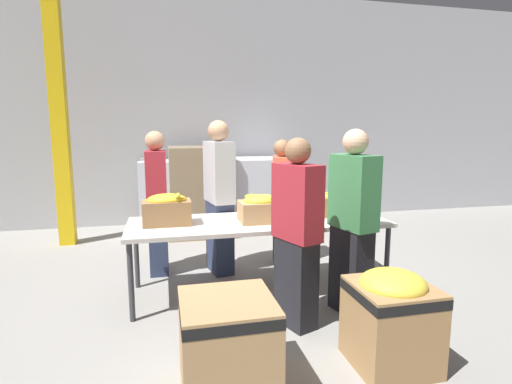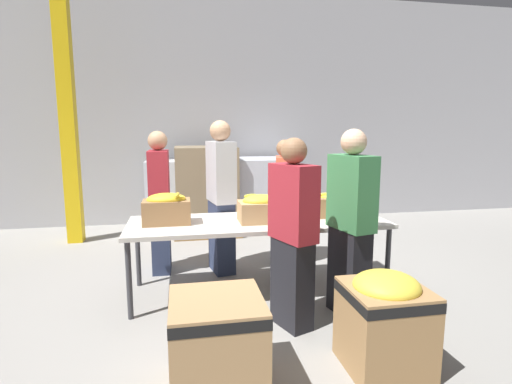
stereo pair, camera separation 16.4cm
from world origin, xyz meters
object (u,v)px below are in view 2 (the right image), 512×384
object	(u,v)px
volunteer_2	(221,198)
donation_bin_1	(385,318)
volunteer_1	(293,235)
volunteer_0	(351,225)
volunteer_3	(284,203)
banana_box_0	(167,208)
donation_bin_0	(217,340)
support_pillar	(67,105)
banana_box_2	(335,204)
volunteer_4	(160,203)
pallet_stack_0	(206,190)
pallet_stack_1	(176,196)
sorting_table	(258,225)
banana_box_1	(261,208)
pallet_stack_2	(264,194)

from	to	relation	value
volunteer_2	donation_bin_1	xyz separation A→B (m)	(0.90, -2.15, -0.50)
donation_bin_1	volunteer_1	bearing A→B (deg)	122.92
volunteer_0	volunteer_3	bearing A→B (deg)	-4.97
banana_box_0	volunteer_0	size ratio (longest dim) A/B	0.27
donation_bin_0	support_pillar	bearing A→B (deg)	114.73
volunteer_1	donation_bin_0	xyz separation A→B (m)	(-0.70, -0.71, -0.46)
banana_box_2	volunteer_4	size ratio (longest dim) A/B	0.27
volunteer_4	support_pillar	bearing A→B (deg)	-138.44
volunteer_2	pallet_stack_0	xyz separation A→B (m)	(-0.06, 1.87, -0.19)
donation_bin_1	support_pillar	size ratio (longest dim) A/B	0.17
volunteer_0	pallet_stack_1	world-z (taller)	volunteer_0
volunteer_3	sorting_table	bearing A→B (deg)	-18.27
banana_box_1	volunteer_4	distance (m)	1.33
banana_box_0	volunteer_2	world-z (taller)	volunteer_2
pallet_stack_2	support_pillar	bearing A→B (deg)	-173.02
pallet_stack_2	banana_box_1	bearing A→B (deg)	-102.61
volunteer_2	volunteer_4	size ratio (longest dim) A/B	1.07
banana_box_2	support_pillar	world-z (taller)	support_pillar
volunteer_2	pallet_stack_1	xyz separation A→B (m)	(-0.54, 2.06, -0.30)
banana_box_2	pallet_stack_2	distance (m)	2.64
volunteer_2	banana_box_1	bearing A→B (deg)	13.46
volunteer_2	volunteer_3	size ratio (longest dim) A/B	1.14
sorting_table	pallet_stack_0	distance (m)	2.57
volunteer_0	pallet_stack_2	bearing A→B (deg)	-11.92
banana_box_1	volunteer_4	bearing A→B (deg)	139.54
banana_box_1	volunteer_1	xyz separation A→B (m)	(0.13, -0.71, -0.09)
volunteer_1	donation_bin_0	bearing A→B (deg)	114.56
banana_box_0	pallet_stack_1	xyz separation A→B (m)	(0.06, 2.70, -0.33)
banana_box_1	pallet_stack_2	bearing A→B (deg)	77.39
donation_bin_0	volunteer_0	bearing A→B (deg)	33.49
volunteer_1	volunteer_4	bearing A→B (deg)	14.84
volunteer_3	volunteer_4	bearing A→B (deg)	-76.96
volunteer_3	donation_bin_0	size ratio (longest dim) A/B	2.53
volunteer_2	donation_bin_1	bearing A→B (deg)	12.73
banana_box_1	pallet_stack_1	bearing A→B (deg)	107.02
sorting_table	donation_bin_1	world-z (taller)	sorting_table
pallet_stack_0	pallet_stack_1	size ratio (longest dim) A/B	1.19
donation_bin_0	pallet_stack_2	bearing A→B (deg)	74.12
sorting_table	volunteer_2	size ratio (longest dim) A/B	1.46
support_pillar	banana_box_0	bearing A→B (deg)	-58.37
volunteer_1	support_pillar	world-z (taller)	support_pillar
volunteer_3	volunteer_4	size ratio (longest dim) A/B	0.94
banana_box_2	volunteer_0	world-z (taller)	volunteer_0
banana_box_0	support_pillar	world-z (taller)	support_pillar
donation_bin_0	support_pillar	xyz separation A→B (m)	(-1.75, 3.80, 1.67)
volunteer_0	pallet_stack_1	xyz separation A→B (m)	(-1.54, 3.38, -0.25)
support_pillar	pallet_stack_1	size ratio (longest dim) A/B	3.43
volunteer_3	support_pillar	xyz separation A→B (m)	(-2.80, 1.50, 1.24)
donation_bin_1	pallet_stack_2	size ratio (longest dim) A/B	0.59
banana_box_0	volunteer_3	size ratio (longest dim) A/B	0.29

